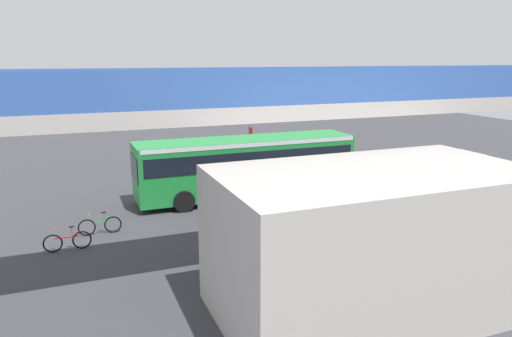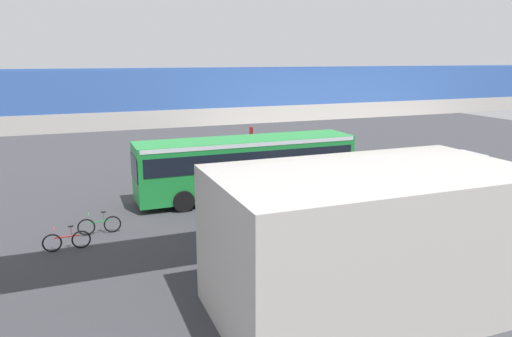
{
  "view_description": "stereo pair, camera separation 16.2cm",
  "coord_description": "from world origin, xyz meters",
  "px_view_note": "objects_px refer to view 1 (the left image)",
  "views": [
    {
      "loc": [
        8.94,
        24.61,
        7.27
      ],
      "look_at": [
        -0.07,
        1.79,
        1.6
      ],
      "focal_mm": 33.93,
      "sensor_mm": 36.0,
      "label": 1
    },
    {
      "loc": [
        8.79,
        24.67,
        7.27
      ],
      "look_at": [
        -0.07,
        1.79,
        1.6
      ],
      "focal_mm": 33.93,
      "sensor_mm": 36.0,
      "label": 2
    }
  ],
  "objects_px": {
    "bicycle_red": "(68,241)",
    "traffic_sign": "(251,141)",
    "city_bus": "(246,162)",
    "parked_van": "(439,171)",
    "bicycle_green": "(100,226)"
  },
  "relations": [
    {
      "from": "parked_van",
      "to": "bicycle_red",
      "type": "bearing_deg",
      "value": 4.26
    },
    {
      "from": "bicycle_red",
      "to": "traffic_sign",
      "type": "xyz_separation_m",
      "value": [
        -11.54,
        -10.48,
        1.52
      ]
    },
    {
      "from": "bicycle_red",
      "to": "traffic_sign",
      "type": "bearing_deg",
      "value": -137.75
    },
    {
      "from": "traffic_sign",
      "to": "parked_van",
      "type": "bearing_deg",
      "value": 130.16
    },
    {
      "from": "parked_van",
      "to": "bicycle_green",
      "type": "height_order",
      "value": "parked_van"
    },
    {
      "from": "parked_van",
      "to": "bicycle_red",
      "type": "relative_size",
      "value": 2.71
    },
    {
      "from": "city_bus",
      "to": "parked_van",
      "type": "relative_size",
      "value": 2.4
    },
    {
      "from": "bicycle_red",
      "to": "traffic_sign",
      "type": "height_order",
      "value": "traffic_sign"
    },
    {
      "from": "bicycle_red",
      "to": "city_bus",
      "type": "bearing_deg",
      "value": -154.1
    },
    {
      "from": "city_bus",
      "to": "bicycle_red",
      "type": "xyz_separation_m",
      "value": [
        8.95,
        4.35,
        -1.51
      ]
    },
    {
      "from": "traffic_sign",
      "to": "bicycle_green",
      "type": "bearing_deg",
      "value": 41.61
    },
    {
      "from": "city_bus",
      "to": "bicycle_green",
      "type": "xyz_separation_m",
      "value": [
        7.66,
        2.97,
        -1.51
      ]
    },
    {
      "from": "parked_van",
      "to": "traffic_sign",
      "type": "distance_m",
      "value": 11.87
    },
    {
      "from": "parked_van",
      "to": "traffic_sign",
      "type": "relative_size",
      "value": 1.71
    },
    {
      "from": "bicycle_green",
      "to": "traffic_sign",
      "type": "relative_size",
      "value": 0.63
    }
  ]
}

